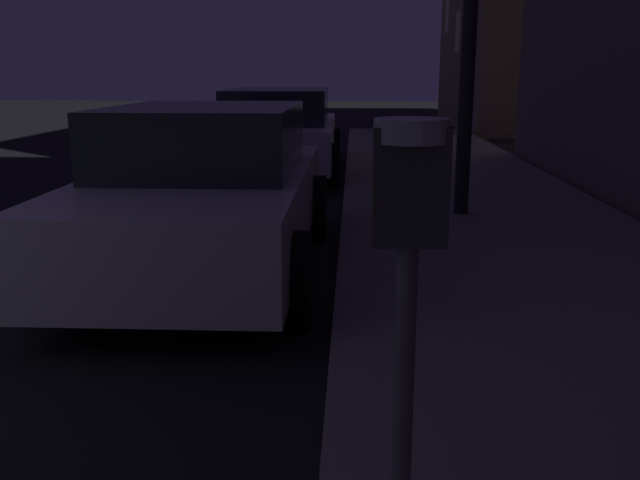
% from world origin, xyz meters
% --- Properties ---
extents(parking_meter, '(0.19, 0.19, 1.45)m').
position_xyz_m(parking_meter, '(4.27, 0.04, 1.25)').
color(parking_meter, '#59595B').
rests_on(parking_meter, sidewalk).
extents(car_silver, '(1.98, 4.20, 1.43)m').
position_xyz_m(car_silver, '(2.85, 4.17, 0.71)').
color(car_silver, '#B7B7BF').
rests_on(car_silver, ground).
extents(car_white, '(2.14, 4.62, 1.43)m').
position_xyz_m(car_white, '(2.85, 10.17, 0.72)').
color(car_white, silver).
rests_on(car_white, ground).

